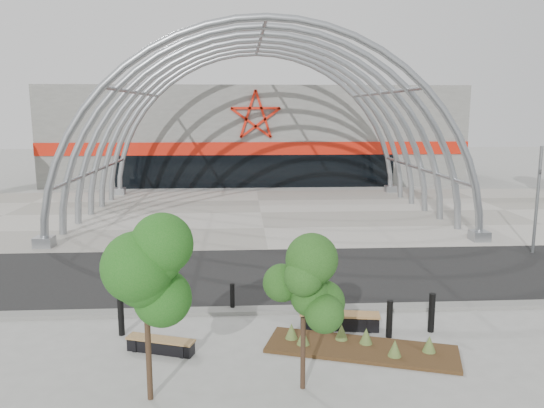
{
  "coord_description": "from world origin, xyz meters",
  "views": [
    {
      "loc": [
        -1.14,
        -15.61,
        6.11
      ],
      "look_at": [
        0.0,
        4.0,
        2.6
      ],
      "focal_mm": 35.0,
      "sensor_mm": 36.0,
      "label": 1
    }
  ],
  "objects_px": {
    "signal_pole": "(537,198)",
    "street_tree_1": "(304,288)",
    "bench_0": "(161,345)",
    "bench_1": "(339,321)",
    "street_tree_0": "(145,276)",
    "bollard_2": "(305,297)"
  },
  "relations": [
    {
      "from": "street_tree_0",
      "to": "bench_0",
      "type": "relative_size",
      "value": 2.09
    },
    {
      "from": "signal_pole",
      "to": "bench_0",
      "type": "height_order",
      "value": "signal_pole"
    },
    {
      "from": "signal_pole",
      "to": "bench_0",
      "type": "distance_m",
      "value": 17.12
    },
    {
      "from": "street_tree_1",
      "to": "signal_pole",
      "type": "bearing_deg",
      "value": 43.43
    },
    {
      "from": "signal_pole",
      "to": "street_tree_1",
      "type": "height_order",
      "value": "signal_pole"
    },
    {
      "from": "street_tree_0",
      "to": "bench_0",
      "type": "height_order",
      "value": "street_tree_0"
    },
    {
      "from": "bench_0",
      "to": "bench_1",
      "type": "xyz_separation_m",
      "value": [
        4.82,
        1.2,
        0.05
      ]
    },
    {
      "from": "signal_pole",
      "to": "bench_1",
      "type": "xyz_separation_m",
      "value": [
        -9.79,
        -7.44,
        -2.18
      ]
    },
    {
      "from": "bollard_2",
      "to": "street_tree_1",
      "type": "bearing_deg",
      "value": -97.47
    },
    {
      "from": "bollard_2",
      "to": "signal_pole",
      "type": "bearing_deg",
      "value": 31.05
    },
    {
      "from": "street_tree_1",
      "to": "bollard_2",
      "type": "relative_size",
      "value": 2.84
    },
    {
      "from": "signal_pole",
      "to": "street_tree_1",
      "type": "distance_m",
      "value": 15.43
    },
    {
      "from": "bench_0",
      "to": "bollard_2",
      "type": "height_order",
      "value": "bollard_2"
    },
    {
      "from": "bollard_2",
      "to": "street_tree_0",
      "type": "bearing_deg",
      "value": -130.91
    },
    {
      "from": "street_tree_0",
      "to": "bench_1",
      "type": "bearing_deg",
      "value": 35.99
    },
    {
      "from": "signal_pole",
      "to": "street_tree_1",
      "type": "xyz_separation_m",
      "value": [
        -11.2,
        -10.61,
        -0.08
      ]
    },
    {
      "from": "street_tree_0",
      "to": "bollard_2",
      "type": "relative_size",
      "value": 3.34
    },
    {
      "from": "signal_pole",
      "to": "bench_1",
      "type": "relative_size",
      "value": 2.02
    },
    {
      "from": "bollard_2",
      "to": "bench_0",
      "type": "bearing_deg",
      "value": -150.7
    },
    {
      "from": "signal_pole",
      "to": "street_tree_0",
      "type": "bearing_deg",
      "value": -143.18
    },
    {
      "from": "signal_pole",
      "to": "street_tree_0",
      "type": "relative_size",
      "value": 1.21
    },
    {
      "from": "street_tree_1",
      "to": "bench_0",
      "type": "relative_size",
      "value": 1.78
    }
  ]
}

